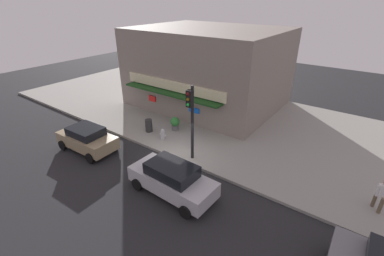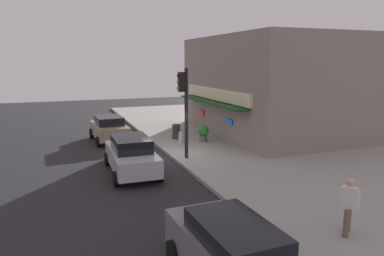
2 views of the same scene
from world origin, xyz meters
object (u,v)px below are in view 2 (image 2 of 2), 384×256
fire_hydrant (181,138)px  trash_can (176,132)px  traffic_light (184,101)px  parked_car_silver (131,155)px  pedestrian (349,204)px  potted_plant_by_doorway (203,133)px  parked_car_tan (109,128)px

fire_hydrant → trash_can: bearing=171.0°
traffic_light → parked_car_silver: size_ratio=0.99×
pedestrian → potted_plant_by_doorway: size_ratio=1.67×
parked_car_tan → traffic_light: bearing=24.9°
fire_hydrant → pedestrian: size_ratio=0.46×
potted_plant_by_doorway → traffic_light: bearing=-36.7°
fire_hydrant → potted_plant_by_doorway: potted_plant_by_doorway is taller
traffic_light → potted_plant_by_doorway: 4.65m
fire_hydrant → parked_car_tan: bearing=-129.8°
potted_plant_by_doorway → parked_car_tan: bearing=-119.1°
fire_hydrant → pedestrian: bearing=3.1°
traffic_light → pedestrian: 9.66m
fire_hydrant → pedestrian: (12.36, 0.68, 0.54)m
traffic_light → parked_car_silver: 3.77m
trash_can → pedestrian: pedestrian is taller
traffic_light → parked_car_tan: bearing=-155.1°
trash_can → parked_car_silver: 6.84m
fire_hydrant → potted_plant_by_doorway: 1.55m
fire_hydrant → parked_car_silver: 5.50m
traffic_light → pedestrian: size_ratio=2.74×
traffic_light → trash_can: 5.32m
parked_car_silver → parked_car_tan: bearing=179.6°
parked_car_silver → parked_car_tan: parked_car_silver is taller
traffic_light → pedestrian: (9.32, 1.54, -2.01)m
parked_car_silver → parked_car_tan: size_ratio=1.14×
potted_plant_by_doorway → parked_car_tan: (-2.91, -5.23, 0.10)m
fire_hydrant → parked_car_tan: (-3.08, -3.70, 0.29)m
potted_plant_by_doorway → fire_hydrant: bearing=-83.5°
fire_hydrant → parked_car_tan: parked_car_tan is taller
potted_plant_by_doorway → parked_car_tan: 5.99m
traffic_light → fire_hydrant: bearing=164.1°
traffic_light → parked_car_silver: traffic_light is taller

